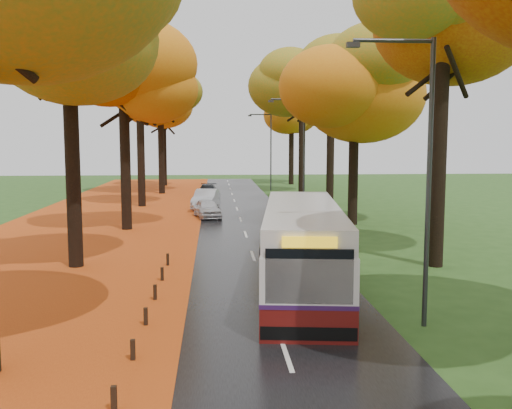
{
  "coord_description": "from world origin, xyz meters",
  "views": [
    {
      "loc": [
        -1.72,
        -7.32,
        5.25
      ],
      "look_at": [
        0.0,
        16.09,
        2.6
      ],
      "focal_mm": 40.0,
      "sensor_mm": 36.0,
      "label": 1
    }
  ],
  "objects": [
    {
      "name": "streetlamp_near",
      "position": [
        3.95,
        8.0,
        4.71
      ],
      "size": [
        2.45,
        0.18,
        8.0
      ],
      "color": "#333538",
      "rests_on": "ground"
    },
    {
      "name": "bollard_row",
      "position": [
        -3.7,
        4.7,
        0.26
      ],
      "size": [
        0.11,
        23.51,
        0.52
      ],
      "color": "black",
      "rests_on": "ground"
    },
    {
      "name": "car_white",
      "position": [
        -2.2,
        31.06,
        0.66
      ],
      "size": [
        2.19,
        3.89,
        1.25
      ],
      "primitive_type": "imported",
      "rotation": [
        0.0,
        0.0,
        0.21
      ],
      "color": "silver",
      "rests_on": "road"
    },
    {
      "name": "bus",
      "position": [
        1.34,
        12.16,
        1.58
      ],
      "size": [
        3.91,
        11.42,
        2.94
      ],
      "rotation": [
        0.0,
        0.0,
        -0.12
      ],
      "color": "#550F0D",
      "rests_on": "road"
    },
    {
      "name": "centre_line",
      "position": [
        0.0,
        25.0,
        0.04
      ],
      "size": [
        0.12,
        90.0,
        0.01
      ],
      "primitive_type": "cube",
      "color": "silver",
      "rests_on": "road"
    },
    {
      "name": "car_dark",
      "position": [
        -2.35,
        44.4,
        0.65
      ],
      "size": [
        1.96,
        4.29,
        1.22
      ],
      "primitive_type": "imported",
      "rotation": [
        0.0,
        0.0,
        -0.06
      ],
      "color": "black",
      "rests_on": "road"
    },
    {
      "name": "leaf_verge",
      "position": [
        -9.0,
        25.0,
        0.01
      ],
      "size": [
        12.0,
        90.0,
        0.02
      ],
      "primitive_type": "cube",
      "color": "#9D320E",
      "rests_on": "ground"
    },
    {
      "name": "streetlamp_mid",
      "position": [
        3.95,
        30.0,
        4.71
      ],
      "size": [
        2.45,
        0.18,
        8.0
      ],
      "color": "#333538",
      "rests_on": "ground"
    },
    {
      "name": "trees_right",
      "position": [
        7.19,
        26.91,
        9.69
      ],
      "size": [
        9.3,
        74.2,
        13.96
      ],
      "color": "black",
      "rests_on": "ground"
    },
    {
      "name": "road",
      "position": [
        0.0,
        25.0,
        0.02
      ],
      "size": [
        6.5,
        90.0,
        0.04
      ],
      "primitive_type": "cube",
      "color": "black",
      "rests_on": "ground"
    },
    {
      "name": "trees_left",
      "position": [
        -7.18,
        27.06,
        9.53
      ],
      "size": [
        9.2,
        74.0,
        13.88
      ],
      "color": "black",
      "rests_on": "ground"
    },
    {
      "name": "car_silver",
      "position": [
        -2.35,
        36.04,
        0.79
      ],
      "size": [
        2.28,
        4.72,
        1.49
      ],
      "primitive_type": "imported",
      "rotation": [
        0.0,
        0.0,
        -0.16
      ],
      "color": "#A5A8AD",
      "rests_on": "road"
    },
    {
      "name": "streetlamp_far",
      "position": [
        3.95,
        52.0,
        4.71
      ],
      "size": [
        2.45,
        0.18,
        8.0
      ],
      "color": "#333538",
      "rests_on": "ground"
    },
    {
      "name": "leaf_drift",
      "position": [
        -3.05,
        25.0,
        0.04
      ],
      "size": [
        0.9,
        90.0,
        0.01
      ],
      "primitive_type": "cube",
      "color": "#C04E13",
      "rests_on": "road"
    }
  ]
}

